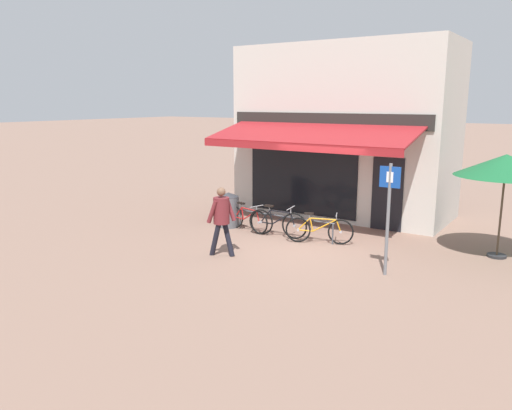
{
  "coord_description": "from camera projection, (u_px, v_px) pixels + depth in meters",
  "views": [
    {
      "loc": [
        5.84,
        -10.95,
        3.65
      ],
      "look_at": [
        -1.09,
        -0.59,
        1.05
      ],
      "focal_mm": 35.0,
      "sensor_mm": 36.0,
      "label": 1
    }
  ],
  "objects": [
    {
      "name": "ground_plane",
      "position": [
        304.0,
        246.0,
        12.83
      ],
      "size": [
        160.0,
        160.0,
        0.0
      ],
      "primitive_type": "plane",
      "color": "#846656"
    },
    {
      "name": "shop_front",
      "position": [
        345.0,
        131.0,
        16.15
      ],
      "size": [
        6.75,
        4.96,
        5.4
      ],
      "color": "beige",
      "rests_on": "ground_plane"
    },
    {
      "name": "bike_rack_rail",
      "position": [
        284.0,
        219.0,
        13.68
      ],
      "size": [
        3.05,
        0.04,
        0.57
      ],
      "color": "#47494F",
      "rests_on": "ground_plane"
    },
    {
      "name": "bicycle_red",
      "position": [
        247.0,
        219.0,
        14.26
      ],
      "size": [
        1.62,
        0.52,
        0.8
      ],
      "rotation": [
        -0.02,
        0.0,
        -0.2
      ],
      "color": "black",
      "rests_on": "ground_plane"
    },
    {
      "name": "bicycle_black",
      "position": [
        277.0,
        223.0,
        13.61
      ],
      "size": [
        1.73,
        0.52,
        0.87
      ],
      "rotation": [
        0.03,
        0.0,
        0.12
      ],
      "color": "black",
      "rests_on": "ground_plane"
    },
    {
      "name": "bicycle_orange",
      "position": [
        319.0,
        230.0,
        12.99
      ],
      "size": [
        1.67,
        0.8,
        0.81
      ],
      "rotation": [
        -0.04,
        0.0,
        0.39
      ],
      "color": "black",
      "rests_on": "ground_plane"
    },
    {
      "name": "pedestrian_adult",
      "position": [
        221.0,
        215.0,
        11.82
      ],
      "size": [
        0.6,
        0.6,
        1.68
      ],
      "rotation": [
        0.0,
        0.0,
        3.09
      ],
      "color": "black",
      "rests_on": "ground_plane"
    },
    {
      "name": "litter_bin",
      "position": [
        229.0,
        210.0,
        14.69
      ],
      "size": [
        0.61,
        0.61,
        1.03
      ],
      "color": "#515459",
      "rests_on": "ground_plane"
    },
    {
      "name": "parking_sign",
      "position": [
        388.0,
        208.0,
        10.39
      ],
      "size": [
        0.44,
        0.07,
        2.4
      ],
      "color": "slate",
      "rests_on": "ground_plane"
    },
    {
      "name": "cafe_parasol",
      "position": [
        506.0,
        166.0,
        11.46
      ],
      "size": [
        2.27,
        2.27,
        2.46
      ],
      "color": "#4C3D2D",
      "rests_on": "ground_plane"
    }
  ]
}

